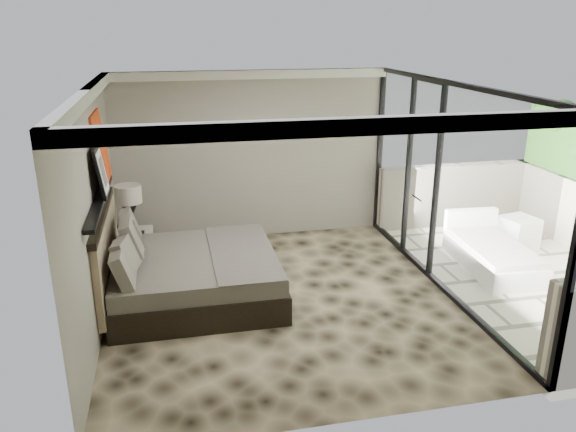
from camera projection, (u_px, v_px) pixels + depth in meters
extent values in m
plane|color=black|center=(282.00, 300.00, 7.47)|extent=(5.00, 5.00, 0.00)
cube|color=silver|center=(281.00, 86.00, 6.56)|extent=(4.50, 5.00, 0.02)
cube|color=gray|center=(251.00, 156.00, 9.32)|extent=(4.50, 0.02, 2.80)
cube|color=gray|center=(94.00, 212.00, 6.57)|extent=(0.02, 5.00, 2.80)
cube|color=white|center=(447.00, 189.00, 7.46)|extent=(0.08, 5.00, 2.80)
cube|color=silver|center=(532.00, 279.00, 8.23)|extent=(3.00, 5.00, 0.12)
cube|color=black|center=(99.00, 201.00, 6.64)|extent=(0.12, 2.20, 0.05)
cube|color=black|center=(197.00, 284.00, 7.50)|extent=(2.16, 2.05, 0.37)
cube|color=#5A544B|center=(196.00, 264.00, 7.40)|extent=(2.10, 1.99, 0.23)
cube|color=#4F4B44|center=(242.00, 252.00, 7.49)|extent=(0.82, 2.03, 0.03)
cube|color=#846B54|center=(106.00, 254.00, 7.10)|extent=(0.08, 2.15, 1.03)
cube|color=black|center=(136.00, 247.00, 8.53)|extent=(0.60, 0.60, 0.53)
cone|color=black|center=(131.00, 224.00, 8.46)|extent=(0.22, 0.22, 0.20)
cone|color=black|center=(130.00, 212.00, 8.39)|extent=(0.22, 0.22, 0.20)
cylinder|color=beige|center=(128.00, 194.00, 8.30)|extent=(0.39, 0.39, 0.27)
cube|color=#BF4210|center=(101.00, 147.00, 7.24)|extent=(0.13, 0.90, 0.90)
cube|color=black|center=(101.00, 171.00, 6.65)|extent=(0.11, 0.50, 0.60)
cube|color=white|center=(518.00, 232.00, 9.18)|extent=(0.60, 0.60, 0.51)
cube|color=white|center=(493.00, 259.00, 8.42)|extent=(0.96, 1.76, 0.30)
cube|color=beige|center=(494.00, 247.00, 8.35)|extent=(0.91, 1.65, 0.09)
cube|color=white|center=(471.00, 220.00, 9.06)|extent=(0.86, 0.18, 0.37)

